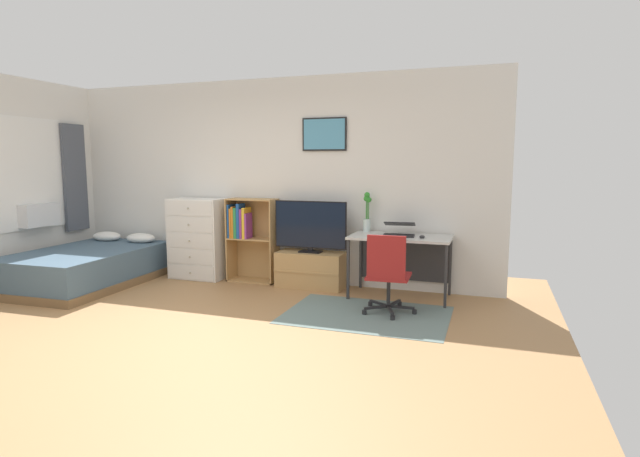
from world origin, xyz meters
The scene contains 13 objects.
ground_plane centered at (0.00, 0.00, 0.00)m, with size 7.20×7.20×0.00m, color #A87A4C.
wall_back_with_posters centered at (0.01, 2.43, 1.35)m, with size 6.12×0.09×2.70m.
area_rug centered at (1.65, 1.23, 0.00)m, with size 1.70×1.20×0.01m, color slate.
bed centered at (-2.17, 1.35, 0.24)m, with size 1.41×2.09×0.59m.
dresser centered at (-0.98, 2.15, 0.55)m, with size 0.76×0.46×1.11m.
bookshelf centered at (-0.25, 2.22, 0.66)m, with size 0.67×0.30×1.12m.
tv_stand centered at (0.68, 2.17, 0.23)m, with size 0.87×0.41×0.46m.
television centered at (0.68, 2.15, 0.79)m, with size 0.96×0.16×0.66m.
desk centered at (1.85, 2.13, 0.61)m, with size 1.17×0.64×0.74m.
office_chair centered at (1.85, 1.32, 0.46)m, with size 0.56×0.58×0.86m.
laptop centered at (1.82, 2.10, 0.80)m, with size 0.40×0.43×0.16m.
computer_mouse centered at (2.11, 1.96, 0.76)m, with size 0.06×0.10×0.03m, color #262628.
bamboo_vase centered at (1.38, 2.28, 0.99)m, with size 0.10×0.09×0.49m.
Camera 1 is at (2.86, -3.74, 1.59)m, focal length 28.01 mm.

